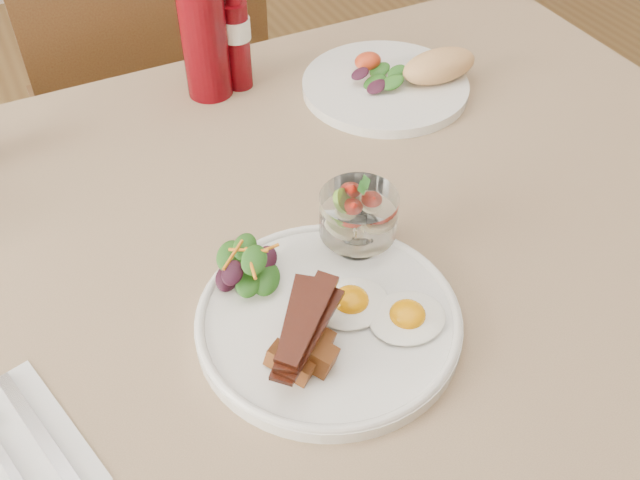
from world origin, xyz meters
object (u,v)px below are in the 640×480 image
ketchup_bottle (204,35)px  chair_far (152,112)px  table (286,282)px  second_plate (398,80)px  main_plate (328,321)px  fruit_cup (358,215)px  hot_sauce_bottle (236,40)px

ketchup_bottle → chair_far: bearing=95.0°
table → second_plate: size_ratio=5.02×
second_plate → ketchup_bottle: (-0.26, 0.12, 0.08)m
main_plate → ketchup_bottle: ketchup_bottle is taller
fruit_cup → table: bearing=128.4°
second_plate → fruit_cup: bearing=-128.6°
table → hot_sauce_bottle: bearing=77.0°
main_plate → hot_sauce_bottle: size_ratio=1.79×
chair_far → ketchup_bottle: (0.03, -0.33, 0.32)m
chair_far → main_plate: size_ratio=3.32×
fruit_cup → second_plate: fruit_cup is taller
hot_sauce_bottle → ketchup_bottle: bearing=178.3°
second_plate → hot_sauce_bottle: 0.25m
ketchup_bottle → hot_sauce_bottle: (0.05, -0.00, -0.02)m
table → chair_far: 0.68m
table → fruit_cup: size_ratio=15.08×
table → main_plate: main_plate is taller
ketchup_bottle → second_plate: bearing=-25.1°
fruit_cup → hot_sauce_bottle: size_ratio=0.56×
main_plate → second_plate: bearing=50.1°
fruit_cup → ketchup_bottle: bearing=94.1°
main_plate → ketchup_bottle: 0.49m
fruit_cup → main_plate: bearing=-134.3°
fruit_cup → second_plate: (0.23, 0.29, -0.05)m
ketchup_bottle → hot_sauce_bottle: size_ratio=1.28×
second_plate → table: bearing=-143.6°
fruit_cup → ketchup_bottle: ketchup_bottle is taller
main_plate → fruit_cup: 0.12m
chair_far → ketchup_bottle: 0.46m
chair_far → ketchup_bottle: size_ratio=4.65×
chair_far → second_plate: (0.29, -0.45, 0.24)m
ketchup_bottle → hot_sauce_bottle: 0.05m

